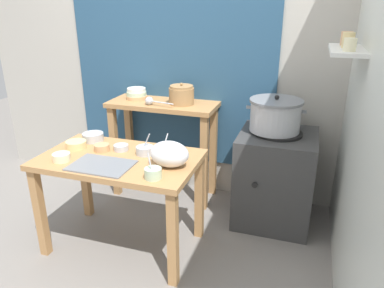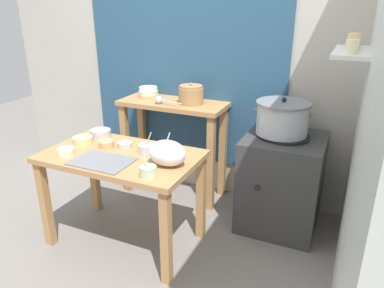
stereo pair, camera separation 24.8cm
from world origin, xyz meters
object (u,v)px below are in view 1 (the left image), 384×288
object	(u,v)px
prep_bowl_4	(61,157)
back_shelf_table	(163,126)
ladle	(150,101)
prep_bowl_0	(76,144)
prep_bowl_2	(93,137)
prep_bowl_7	(153,173)
prep_bowl_6	(167,149)
bowl_stack_enamel	(137,94)
clay_pot	(182,95)
prep_table	(120,171)
plastic_bag	(169,154)
prep_bowl_3	(145,150)
prep_bowl_5	(102,147)
steamer_pot	(275,115)
serving_tray	(102,165)
prep_bowl_1	(121,147)
stove_block	(275,178)

from	to	relation	value
prep_bowl_4	back_shelf_table	bearing A→B (deg)	72.28
ladle	prep_bowl_0	world-z (taller)	ladle
prep_bowl_2	prep_bowl_7	distance (m)	0.83
prep_bowl_0	prep_bowl_6	distance (m)	0.68
bowl_stack_enamel	prep_bowl_6	size ratio (longest dim) A/B	1.37
clay_pot	prep_table	bearing A→B (deg)	-101.10
clay_pot	plastic_bag	size ratio (longest dim) A/B	0.83
prep_bowl_3	prep_bowl_5	xyz separation A→B (m)	(-0.32, -0.04, -0.01)
ladle	prep_bowl_3	xyz separation A→B (m)	(0.23, -0.62, -0.18)
prep_table	clay_pot	bearing A→B (deg)	78.90
prep_table	back_shelf_table	distance (m)	0.84
prep_bowl_5	prep_bowl_2	bearing A→B (deg)	137.25
prep_bowl_3	prep_bowl_4	distance (m)	0.56
ladle	prep_bowl_6	distance (m)	0.69
prep_bowl_5	plastic_bag	bearing A→B (deg)	-9.53
prep_bowl_5	prep_bowl_6	xyz separation A→B (m)	(0.46, 0.11, 0.00)
prep_bowl_4	prep_bowl_5	bearing A→B (deg)	55.21
plastic_bag	prep_table	bearing A→B (deg)	175.46
plastic_bag	prep_bowl_0	bearing A→B (deg)	173.30
prep_bowl_4	prep_bowl_6	bearing A→B (deg)	28.81
prep_table	prep_bowl_2	xyz separation A→B (m)	(-0.34, 0.22, 0.14)
prep_bowl_6	prep_bowl_4	bearing A→B (deg)	-151.19
ladle	plastic_bag	bearing A→B (deg)	-58.10
prep_bowl_7	steamer_pot	bearing A→B (deg)	57.18
serving_tray	prep_bowl_1	xyz separation A→B (m)	(-0.01, 0.29, 0.02)
back_shelf_table	prep_bowl_0	distance (m)	0.86
stove_block	steamer_pot	size ratio (longest dim) A/B	1.71
ladle	prep_bowl_1	bearing A→B (deg)	-86.88
stove_block	prep_bowl_6	size ratio (longest dim) A/B	5.65
prep_bowl_1	prep_bowl_4	world-z (taller)	prep_bowl_4
back_shelf_table	prep_bowl_1	xyz separation A→B (m)	(-0.03, -0.72, 0.06)
prep_table	back_shelf_table	world-z (taller)	back_shelf_table
clay_pot	prep_bowl_5	xyz separation A→B (m)	(-0.34, -0.77, -0.23)
plastic_bag	prep_bowl_3	bearing A→B (deg)	150.75
steamer_pot	prep_bowl_5	distance (m)	1.33
clay_pot	bowl_stack_enamel	distance (m)	0.45
prep_table	prep_bowl_0	world-z (taller)	prep_bowl_0
prep_bowl_2	prep_bowl_3	distance (m)	0.51
plastic_bag	prep_bowl_4	world-z (taller)	plastic_bag
prep_bowl_4	prep_bowl_1	bearing A→B (deg)	45.33
prep_bowl_2	serving_tray	bearing A→B (deg)	-51.78
prep_bowl_5	prep_bowl_7	world-z (taller)	prep_bowl_7
prep_table	prep_bowl_6	distance (m)	0.36
prep_bowl_6	steamer_pot	bearing A→B (deg)	39.16
clay_pot	bowl_stack_enamel	world-z (taller)	clay_pot
prep_table	bowl_stack_enamel	world-z (taller)	bowl_stack_enamel
plastic_bag	prep_bowl_2	world-z (taller)	plastic_bag
plastic_bag	prep_bowl_1	size ratio (longest dim) A/B	2.42
prep_bowl_5	serving_tray	bearing A→B (deg)	-59.64
prep_bowl_5	prep_bowl_6	distance (m)	0.47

